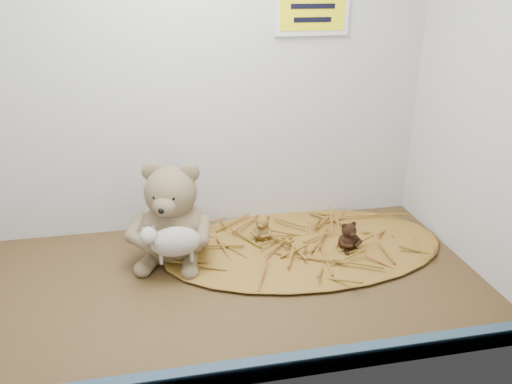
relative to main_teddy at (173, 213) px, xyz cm
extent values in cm
cube|color=#422F17|center=(6.21, -12.94, -11.91)|extent=(120.00, 60.00, 0.40)
cube|color=silver|center=(6.21, 17.06, 33.09)|extent=(120.00, 0.40, 90.00)
cube|color=silver|center=(66.21, -12.94, 33.09)|extent=(0.40, 60.00, 90.00)
cube|color=#3B5A70|center=(6.21, -41.74, -10.11)|extent=(119.28, 2.20, 3.60)
ellipsoid|color=brown|center=(31.12, -1.25, -11.23)|extent=(69.40, 40.30, 1.34)
cube|color=yellow|center=(36.21, 16.46, 43.09)|extent=(16.00, 1.20, 11.00)
camera|label=1|loc=(-1.34, -104.28, 48.81)|focal=35.00mm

